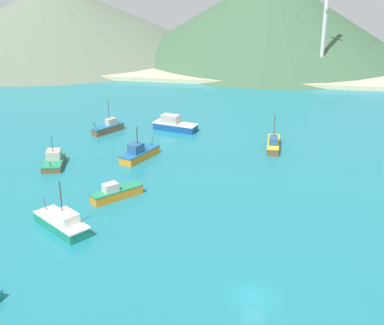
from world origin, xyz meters
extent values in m
cube|color=teal|center=(0.00, 30.00, -0.25)|extent=(260.00, 280.00, 0.50)
cube|color=orange|center=(-21.41, 20.60, 0.61)|extent=(6.69, 7.14, 1.22)
cube|color=#238C5B|center=(-21.41, 20.60, 1.32)|extent=(6.82, 7.28, 0.20)
cube|color=beige|center=(-22.07, 19.87, 2.01)|extent=(2.52, 2.57, 1.19)
cube|color=brown|center=(0.50, 45.85, 0.58)|extent=(2.10, 8.41, 1.17)
cube|color=gold|center=(0.50, 45.85, 1.27)|extent=(2.14, 8.58, 0.20)
cube|color=#28568C|center=(0.51, 44.80, 1.96)|extent=(1.56, 2.83, 1.19)
cylinder|color=#4C3823|center=(0.51, 45.36, 4.58)|extent=(0.13, 0.13, 4.04)
cube|color=#14478C|center=(-19.37, 53.26, 0.64)|extent=(9.23, 4.97, 1.28)
cube|color=white|center=(-19.37, 53.26, 1.38)|extent=(9.41, 5.07, 0.20)
cube|color=#B2ADA3|center=(-20.44, 53.54, 2.27)|extent=(3.98, 2.97, 1.57)
cube|color=#198466|center=(-25.65, 10.38, 0.63)|extent=(9.01, 7.71, 1.26)
cube|color=white|center=(-25.65, 10.38, 1.36)|extent=(9.19, 7.87, 0.20)
cube|color=silver|center=(-24.75, 9.73, 2.14)|extent=(4.04, 3.81, 1.36)
cylinder|color=#4C3823|center=(-28.89, 12.73, 2.15)|extent=(0.65, 0.52, 1.70)
cylinder|color=#4C3823|center=(-25.28, 10.12, 4.88)|extent=(0.16, 0.16, 4.12)
cube|color=brown|center=(-32.38, 49.59, 0.60)|extent=(5.25, 6.76, 1.20)
cube|color=#1E669E|center=(-32.38, 49.59, 1.30)|extent=(5.35, 6.89, 0.20)
cube|color=#B2ADA3|center=(-31.92, 50.31, 2.04)|extent=(2.24, 2.44, 1.29)
cylinder|color=#4C3823|center=(-34.06, 46.99, 2.03)|extent=(0.47, 0.64, 1.62)
cylinder|color=#4C3823|center=(-32.14, 49.97, 4.69)|extent=(0.11, 0.11, 4.02)
cube|color=orange|center=(-22.31, 36.72, 0.63)|extent=(5.52, 8.65, 1.25)
cube|color=#1E669E|center=(-22.31, 36.72, 1.35)|extent=(5.63, 8.82, 0.20)
cube|color=#28568C|center=(-22.70, 35.76, 2.22)|extent=(2.73, 3.01, 1.54)
cylinder|color=#4C3823|center=(-20.91, 40.17, 2.13)|extent=(0.38, 0.70, 1.69)
cylinder|color=#4C3823|center=(-22.51, 36.21, 4.47)|extent=(0.18, 0.18, 2.97)
cube|color=brown|center=(-35.70, 30.80, 0.45)|extent=(4.79, 7.36, 0.90)
cube|color=#238C5B|center=(-35.70, 30.80, 1.00)|extent=(4.88, 7.50, 0.20)
cube|color=#B2ADA3|center=(-35.92, 31.61, 1.80)|extent=(2.94, 3.15, 1.42)
cylinder|color=#4C3823|center=(-34.90, 27.85, 1.52)|extent=(0.26, 0.55, 1.22)
cylinder|color=#4C3823|center=(-35.78, 31.11, 3.84)|extent=(0.12, 0.12, 2.65)
cube|color=beige|center=(0.00, 101.64, 0.60)|extent=(247.00, 16.40, 1.20)
cone|color=#60705B|center=(-79.15, 136.06, 11.68)|extent=(109.93, 109.93, 23.36)
cone|color=#3D6042|center=(-4.23, 137.51, 13.87)|extent=(94.85, 94.85, 27.74)
cylinder|color=silver|center=(11.62, 105.12, 15.62)|extent=(1.04, 1.04, 31.24)
cylinder|color=silver|center=(11.62, 105.12, 19.37)|extent=(0.52, 2.50, 0.52)
camera|label=1|loc=(1.60, -46.85, 33.77)|focal=49.65mm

